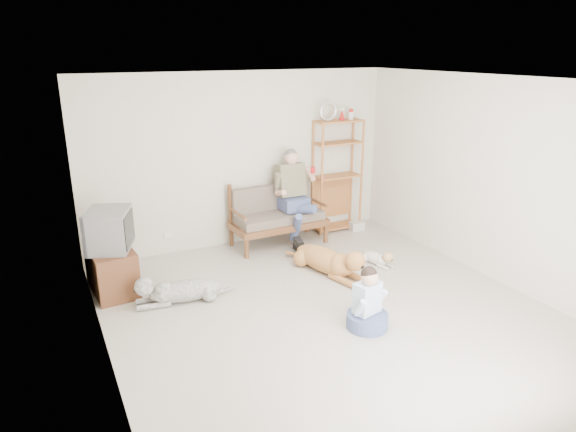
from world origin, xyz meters
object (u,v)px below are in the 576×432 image
tv_stand (111,270)px  golden_retriever (330,261)px  loveseat (277,214)px  etagere (337,175)px

tv_stand → golden_retriever: tv_stand is taller
tv_stand → golden_retriever: 2.93m
loveseat → etagere: (1.20, 0.14, 0.49)m
tv_stand → loveseat: bearing=8.6°
loveseat → tv_stand: 2.74m
etagere → tv_stand: bearing=-168.9°
loveseat → etagere: size_ratio=0.69×
golden_retriever → etagere: bearing=41.8°
etagere → golden_retriever: etagere is taller
etagere → tv_stand: size_ratio=2.35×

